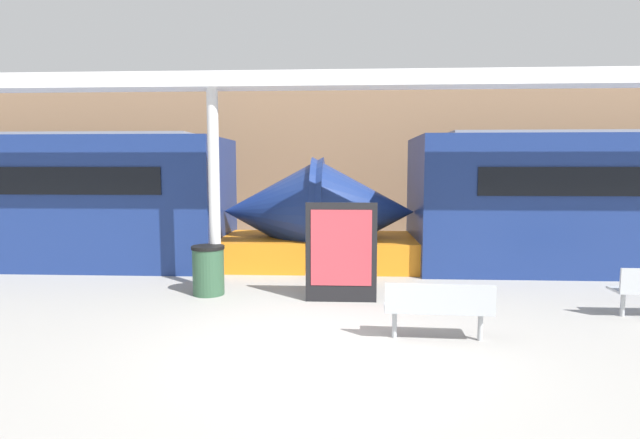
# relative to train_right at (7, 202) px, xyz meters

# --- Properties ---
(ground_plane) EXTENTS (60.00, 60.00, 0.00)m
(ground_plane) POSITION_rel_train_right_xyz_m (8.14, -5.89, -1.51)
(ground_plane) COLOR #9E9B96
(station_wall) EXTENTS (56.00, 0.20, 5.00)m
(station_wall) POSITION_rel_train_right_xyz_m (8.14, 3.98, 0.99)
(station_wall) COLOR #937051
(station_wall) RESTS_ON ground_plane
(train_right) EXTENTS (15.76, 2.93, 3.20)m
(train_right) POSITION_rel_train_right_xyz_m (0.00, 0.00, 0.00)
(train_right) COLOR navy
(train_right) RESTS_ON ground_plane
(bench_near) EXTENTS (1.49, 0.51, 0.82)m
(bench_near) POSITION_rel_train_right_xyz_m (9.77, -5.30, -1.02)
(bench_near) COLOR #ADB2B7
(bench_near) RESTS_ON ground_plane
(trash_bin) EXTENTS (0.61, 0.61, 0.92)m
(trash_bin) POSITION_rel_train_right_xyz_m (5.93, -2.95, -1.05)
(trash_bin) COLOR #2D5138
(trash_bin) RESTS_ON ground_plane
(poster_board) EXTENTS (1.26, 0.07, 1.77)m
(poster_board) POSITION_rel_train_right_xyz_m (8.42, -3.34, -0.62)
(poster_board) COLOR black
(poster_board) RESTS_ON ground_plane
(support_column_near) EXTENTS (0.21, 0.21, 3.84)m
(support_column_near) POSITION_rel_train_right_xyz_m (5.99, -2.64, 0.41)
(support_column_near) COLOR silver
(support_column_near) RESTS_ON ground_plane
(canopy_beam) EXTENTS (28.00, 0.60, 0.28)m
(canopy_beam) POSITION_rel_train_right_xyz_m (5.99, -2.64, 2.47)
(canopy_beam) COLOR silver
(canopy_beam) RESTS_ON support_column_near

